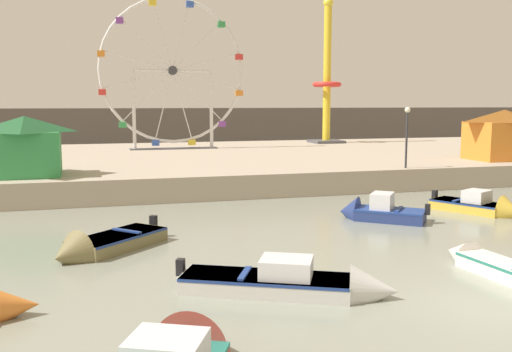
# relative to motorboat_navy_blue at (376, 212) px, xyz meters

# --- Properties ---
(ground_plane) EXTENTS (240.00, 240.00, 0.00)m
(ground_plane) POSITION_rel_motorboat_navy_blue_xyz_m (-2.21, -10.15, -0.35)
(ground_plane) COLOR gray
(quay_promenade) EXTENTS (110.00, 25.36, 1.27)m
(quay_promenade) POSITION_rel_motorboat_navy_blue_xyz_m (-2.21, 18.92, 0.28)
(quay_promenade) COLOR tan
(quay_promenade) RESTS_ON ground_plane
(distant_town_skyline) EXTENTS (140.00, 3.00, 4.40)m
(distant_town_skyline) POSITION_rel_motorboat_navy_blue_xyz_m (-2.21, 41.87, 1.85)
(distant_town_skyline) COLOR #564C47
(distant_town_skyline) RESTS_ON ground_plane
(motorboat_navy_blue) EXTENTS (3.65, 3.34, 1.61)m
(motorboat_navy_blue) POSITION_rel_motorboat_navy_blue_xyz_m (0.00, 0.00, 0.00)
(motorboat_navy_blue) COLOR navy
(motorboat_navy_blue) RESTS_ON ground_plane
(motorboat_olive_wood) EXTENTS (4.18, 4.06, 1.42)m
(motorboat_olive_wood) POSITION_rel_motorboat_navy_blue_xyz_m (-11.33, -2.41, -0.09)
(motorboat_olive_wood) COLOR olive
(motorboat_olive_wood) RESTS_ON ground_plane
(motorboat_pale_grey) EXTENTS (5.60, 3.64, 1.36)m
(motorboat_pale_grey) POSITION_rel_motorboat_navy_blue_xyz_m (-6.29, -8.01, -0.05)
(motorboat_pale_grey) COLOR silver
(motorboat_pale_grey) RESTS_ON ground_plane
(motorboat_white_red_stripe) EXTENTS (1.37, 4.68, 1.04)m
(motorboat_white_red_stripe) POSITION_rel_motorboat_navy_blue_xyz_m (-0.34, -7.85, -0.11)
(motorboat_white_red_stripe) COLOR silver
(motorboat_white_red_stripe) RESTS_ON ground_plane
(motorboat_mustard_yellow) EXTENTS (3.10, 4.20, 1.49)m
(motorboat_mustard_yellow) POSITION_rel_motorboat_navy_blue_xyz_m (5.30, -0.12, -0.04)
(motorboat_mustard_yellow) COLOR gold
(motorboat_mustard_yellow) RESTS_ON ground_plane
(ferris_wheel_white_frame) EXTENTS (11.49, 1.20, 11.97)m
(ferris_wheel_white_frame) POSITION_rel_motorboat_navy_blue_xyz_m (-5.32, 24.03, 6.93)
(ferris_wheel_white_frame) COLOR silver
(ferris_wheel_white_frame) RESTS_ON quay_promenade
(drop_tower_yellow_tower) EXTENTS (2.80, 2.80, 13.12)m
(drop_tower_yellow_tower) POSITION_rel_motorboat_navy_blue_xyz_m (9.28, 27.31, 6.32)
(drop_tower_yellow_tower) COLOR gold
(drop_tower_yellow_tower) RESTS_ON quay_promenade
(carnival_booth_orange_canopy) EXTENTS (4.64, 3.26, 3.24)m
(carnival_booth_orange_canopy) POSITION_rel_motorboat_navy_blue_xyz_m (14.13, 9.50, 2.60)
(carnival_booth_orange_canopy) COLOR orange
(carnival_booth_orange_canopy) RESTS_ON quay_promenade
(carnival_booth_green_kiosk) EXTENTS (3.74, 3.61, 3.01)m
(carnival_booth_green_kiosk) POSITION_rel_motorboat_navy_blue_xyz_m (-14.74, 9.10, 2.49)
(carnival_booth_green_kiosk) COLOR #33934C
(carnival_booth_green_kiosk) RESTS_ON quay_promenade
(promenade_lamp_near) EXTENTS (0.32, 0.32, 3.44)m
(promenade_lamp_near) POSITION_rel_motorboat_navy_blue_xyz_m (5.51, 6.92, 3.21)
(promenade_lamp_near) COLOR #2D2D33
(promenade_lamp_near) RESTS_ON quay_promenade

